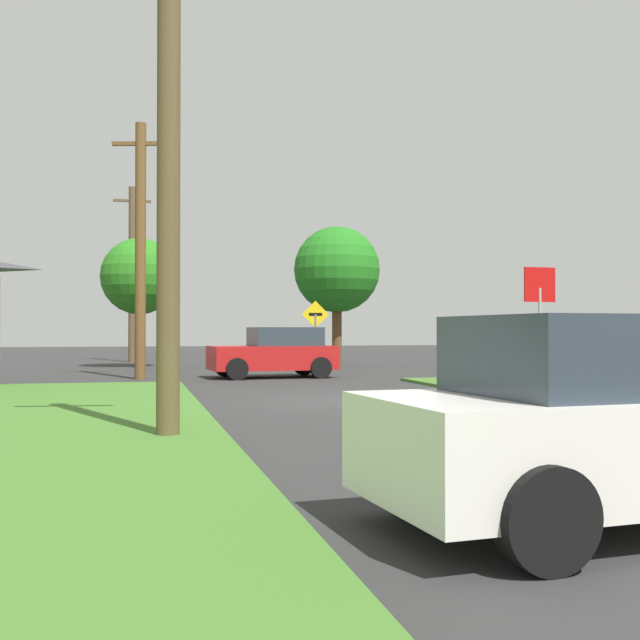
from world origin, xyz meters
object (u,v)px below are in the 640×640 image
(utility_pole_near, at_px, (169,159))
(utility_pole_far, at_px, (132,272))
(car_behind_on_main_road, at_px, (639,420))
(oak_tree_left, at_px, (337,270))
(stop_sign, at_px, (540,306))
(utility_pole_mid, at_px, (140,248))
(direction_sign, at_px, (315,329))
(car_approaching_junction, at_px, (275,353))
(pine_tree_center, at_px, (139,277))

(utility_pole_near, height_order, utility_pole_far, utility_pole_far)
(car_behind_on_main_road, xyz_separation_m, oak_tree_left, (4.56, 26.53, 3.31))
(stop_sign, distance_m, utility_pole_near, 9.49)
(car_behind_on_main_road, relative_size, utility_pole_near, 0.61)
(car_behind_on_main_road, xyz_separation_m, utility_pole_far, (-4.01, 32.98, 3.54))
(utility_pole_mid, bearing_deg, oak_tree_left, 41.46)
(utility_pole_near, height_order, direction_sign, utility_pole_near)
(direction_sign, bearing_deg, utility_pole_far, 114.21)
(direction_sign, bearing_deg, car_behind_on_main_road, -95.80)
(car_behind_on_main_road, distance_m, utility_pole_mid, 19.87)
(car_approaching_junction, relative_size, oak_tree_left, 0.68)
(car_behind_on_main_road, bearing_deg, utility_pole_near, 116.65)
(car_approaching_junction, height_order, oak_tree_left, oak_tree_left)
(stop_sign, relative_size, car_approaching_junction, 0.71)
(car_behind_on_main_road, distance_m, utility_pole_near, 7.17)
(utility_pole_far, bearing_deg, pine_tree_center, -86.92)
(utility_pole_mid, height_order, direction_sign, utility_pole_mid)
(stop_sign, relative_size, direction_sign, 1.16)
(utility_pole_mid, distance_m, utility_pole_far, 13.74)
(car_approaching_junction, height_order, utility_pole_mid, utility_pole_mid)
(direction_sign, distance_m, pine_tree_center, 9.60)
(stop_sign, height_order, utility_pole_near, utility_pole_near)
(direction_sign, relative_size, pine_tree_center, 0.47)
(car_approaching_junction, distance_m, utility_pole_mid, 5.37)
(utility_pole_near, relative_size, direction_sign, 3.01)
(utility_pole_mid, distance_m, oak_tree_left, 11.01)
(oak_tree_left, height_order, pine_tree_center, oak_tree_left)
(utility_pole_mid, height_order, oak_tree_left, utility_pole_mid)
(utility_pole_far, bearing_deg, direction_sign, -65.79)
(oak_tree_left, bearing_deg, pine_tree_center, 176.33)
(direction_sign, height_order, pine_tree_center, pine_tree_center)
(car_approaching_junction, distance_m, direction_sign, 1.70)
(car_behind_on_main_road, bearing_deg, oak_tree_left, 75.16)
(utility_pole_far, xyz_separation_m, pine_tree_center, (0.32, -5.92, -0.62))
(stop_sign, xyz_separation_m, car_approaching_junction, (-4.22, 9.20, -1.24))
(stop_sign, xyz_separation_m, utility_pole_mid, (-8.47, 9.30, 2.04))
(car_approaching_junction, relative_size, direction_sign, 1.63)
(car_behind_on_main_road, xyz_separation_m, utility_pole_mid, (-3.70, 19.24, 3.28))
(utility_pole_far, relative_size, oak_tree_left, 1.42)
(stop_sign, bearing_deg, car_behind_on_main_road, 61.60)
(car_behind_on_main_road, distance_m, direction_sign, 19.74)
(utility_pole_near, xyz_separation_m, utility_pole_mid, (-0.29, 13.73, 0.21))
(car_behind_on_main_road, bearing_deg, pine_tree_center, 92.66)
(stop_sign, xyz_separation_m, utility_pole_near, (-8.18, -4.44, 1.83))
(utility_pole_mid, distance_m, direction_sign, 6.24)
(utility_pole_near, bearing_deg, utility_pole_far, 91.25)
(utility_pole_far, bearing_deg, utility_pole_near, -88.75)
(utility_pole_near, height_order, utility_pole_mid, utility_pole_mid)
(car_behind_on_main_road, height_order, oak_tree_left, oak_tree_left)
(car_behind_on_main_road, height_order, utility_pole_mid, utility_pole_mid)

